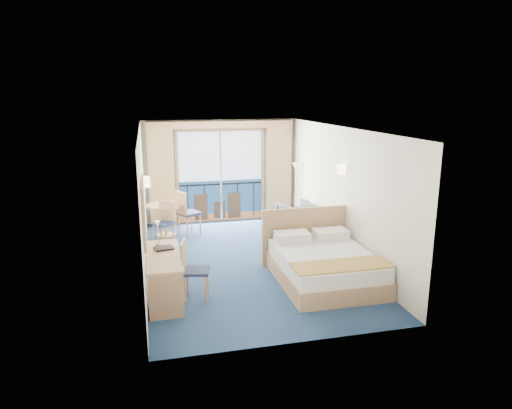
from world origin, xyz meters
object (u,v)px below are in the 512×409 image
Objects in this scene: nightstand at (325,240)px; round_table at (165,212)px; floor_lamp at (296,178)px; table_chair_b at (165,219)px; table_chair_a at (186,210)px; bed at (324,264)px; armchair at (298,218)px; desk at (165,284)px; desk_chair at (191,266)px.

nightstand is 3.86m from round_table.
floor_lamp is 1.70× the size of table_chair_b.
floor_lamp is at bearing -112.32° from table_chair_a.
bed reaches higher than nightstand.
table_chair_a is (-2.19, 3.45, 0.29)m from bed.
table_chair_b is (-0.52, -0.46, -0.08)m from table_chair_a.
armchair reaches higher than desk.
floor_lamp is 5.61m from desk.
round_table reaches higher than nightstand.
floor_lamp is at bearing -122.76° from armchair.
table_chair_b reaches higher than nightstand.
table_chair_a is (0.23, 3.61, 0.05)m from desk_chair.
desk_chair is at bearing -176.32° from bed.
bed is 4.38m from round_table.
table_chair_a reaches higher than round_table.
armchair is at bearing 45.69° from desk.
table_chair_a reaches higher than armchair.
desk is 3.49m from table_chair_b.
nightstand is at bearing -49.89° from desk_chair.
armchair is 3.22m from round_table.
table_chair_b is at bearing 132.18° from bed.
bed reaches higher than armchair.
bed is at bearing -112.92° from nightstand.
desk_chair is 3.17m from table_chair_b.
floor_lamp is (0.08, 2.32, 0.94)m from nightstand.
desk is at bearing 26.92° from armchair.
nightstand is at bearing 9.81° from table_chair_b.
table_chair_b is at bearing 87.66° from desk.
table_chair_b is (-2.72, 3.00, 0.21)m from bed.
armchair is 0.53× the size of floor_lamp.
table_chair_b is (0.14, 3.49, 0.11)m from desk.
bed is 4.05m from table_chair_b.
floor_lamp is 3.57m from table_chair_b.
bed is 2.53× the size of armchair.
bed is 2.44m from desk_chair.
table_chair_a is (0.67, 3.95, 0.19)m from desk.
floor_lamp reaches higher than armchair.
bed is at bearing -13.21° from table_chair_b.
desk_chair reaches higher than round_table.
round_table is (-0.26, 3.61, 0.03)m from desk_chair.
desk_chair is at bearing -50.05° from table_chair_b.
desk is 1.72× the size of table_chair_b.
floor_lamp reaches higher than table_chair_b.
desk_chair is (-3.04, -1.61, 0.28)m from nightstand.
bed is at bearing 9.73° from desk.
armchair is 2.74m from table_chair_a.
floor_lamp is (0.70, 3.77, 0.90)m from bed.
floor_lamp is 1.62× the size of desk_chair.
table_chair_a is 0.70m from table_chair_b.
table_chair_a reaches higher than nightstand.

